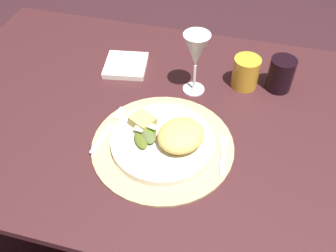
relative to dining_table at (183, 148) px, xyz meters
name	(u,v)px	position (x,y,z in m)	size (l,w,h in m)	color
ground_plane	(179,247)	(0.00, 0.00, -0.62)	(6.00, 6.00, 0.00)	#351B21
dining_table	(183,148)	(0.00, 0.00, 0.00)	(1.41, 0.81, 0.74)	#3C1C1F
placemat	(163,145)	(-0.03, -0.11, 0.13)	(0.35, 0.35, 0.01)	tan
dinner_plate	(163,142)	(-0.03, -0.11, 0.14)	(0.25, 0.25, 0.02)	silver
pasta_serving	(181,135)	(0.01, -0.11, 0.17)	(0.12, 0.10, 0.05)	#EAC561
salad_greens	(147,135)	(-0.07, -0.11, 0.16)	(0.07, 0.09, 0.03)	#516031
bread_piece	(143,121)	(-0.09, -0.07, 0.16)	(0.06, 0.05, 0.03)	tan
fork	(106,132)	(-0.18, -0.11, 0.13)	(0.03, 0.17, 0.00)	silver
spoon	(223,148)	(0.12, -0.09, 0.13)	(0.03, 0.12, 0.01)	silver
napkin	(126,65)	(-0.22, 0.16, 0.13)	(0.12, 0.12, 0.02)	white
wine_glass	(196,52)	(0.00, 0.12, 0.25)	(0.07, 0.07, 0.18)	silver
amber_tumbler	(246,72)	(0.13, 0.17, 0.17)	(0.07, 0.07, 0.09)	gold
dark_tumbler	(281,74)	(0.23, 0.19, 0.17)	(0.07, 0.07, 0.10)	black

